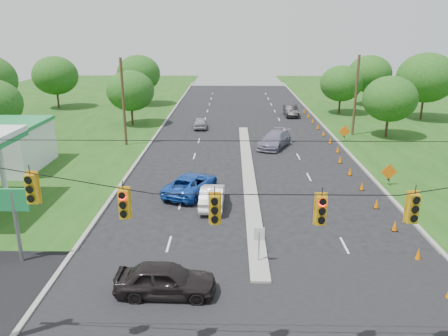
{
  "coord_description": "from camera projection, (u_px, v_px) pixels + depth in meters",
  "views": [
    {
      "loc": [
        -1.47,
        -14.29,
        11.78
      ],
      "look_at": [
        -1.94,
        13.62,
        2.8
      ],
      "focal_mm": 35.0,
      "sensor_mm": 36.0,
      "label": 1
    }
  ],
  "objects": [
    {
      "name": "cone_13",
      "position": [
        304.0,
        111.0,
        63.1
      ],
      "size": [
        0.32,
        0.32,
        0.7
      ],
      "primitive_type": "cone",
      "color": "#EC6B00",
      "rests_on": "ground"
    },
    {
      "name": "cone_11",
      "position": [
        313.0,
        121.0,
        56.44
      ],
      "size": [
        0.32,
        0.32,
        0.7
      ],
      "primitive_type": "cone",
      "color": "#EC6B00",
      "rests_on": "ground"
    },
    {
      "name": "tree_11",
      "position": [
        370.0,
        74.0,
        67.71
      ],
      "size": [
        6.72,
        6.72,
        7.84
      ],
      "color": "black",
      "rests_on": "ground"
    },
    {
      "name": "cone_9",
      "position": [
        324.0,
        133.0,
        49.77
      ],
      "size": [
        0.32,
        0.32,
        0.7
      ],
      "primitive_type": "cone",
      "color": "#EC6B00",
      "rests_on": "ground"
    },
    {
      "name": "white_sedan",
      "position": [
        212.0,
        196.0,
        30.06
      ],
      "size": [
        1.66,
        4.49,
        1.47
      ],
      "primitive_type": "imported",
      "rotation": [
        0.0,
        0.0,
        3.12
      ],
      "color": "white",
      "rests_on": "ground"
    },
    {
      "name": "silver_car_far",
      "position": [
        275.0,
        140.0,
        44.93
      ],
      "size": [
        4.38,
        6.0,
        1.61
      ],
      "primitive_type": "imported",
      "rotation": [
        0.0,
        0.0,
        -0.43
      ],
      "color": "slate",
      "rests_on": "ground"
    },
    {
      "name": "cone_7",
      "position": [
        338.0,
        149.0,
        43.11
      ],
      "size": [
        0.32,
        0.32,
        0.7
      ],
      "primitive_type": "cone",
      "color": "#EC6B00",
      "rests_on": "ground"
    },
    {
      "name": "cone_12",
      "position": [
        308.0,
        115.0,
        59.77
      ],
      "size": [
        0.32,
        0.32,
        0.7
      ],
      "primitive_type": "cone",
      "color": "#EC6B00",
      "rests_on": "ground"
    },
    {
      "name": "cone_4",
      "position": [
        362.0,
        186.0,
        33.13
      ],
      "size": [
        0.32,
        0.32,
        0.7
      ],
      "primitive_type": "cone",
      "color": "#EC6B00",
      "rests_on": "ground"
    },
    {
      "name": "tree_10",
      "position": [
        426.0,
        78.0,
        56.98
      ],
      "size": [
        7.56,
        7.56,
        8.82
      ],
      "color": "black",
      "rests_on": "ground"
    },
    {
      "name": "cone_1",
      "position": [
        418.0,
        254.0,
        23.13
      ],
      "size": [
        0.32,
        0.32,
        0.7
      ],
      "primitive_type": "cone",
      "color": "#EC6B00",
      "rests_on": "ground"
    },
    {
      "name": "work_sign_2",
      "position": [
        344.0,
        132.0,
        47.14
      ],
      "size": [
        1.27,
        0.58,
        1.37
      ],
      "color": "black",
      "rests_on": "ground"
    },
    {
      "name": "signal_span",
      "position": [
        273.0,
        240.0,
        14.71
      ],
      "size": [
        25.6,
        0.32,
        9.0
      ],
      "color": "#422D1C",
      "rests_on": "ground"
    },
    {
      "name": "silver_car_oncoming",
      "position": [
        200.0,
        123.0,
        53.53
      ],
      "size": [
        1.83,
        4.06,
        1.35
      ],
      "primitive_type": "imported",
      "rotation": [
        0.0,
        0.0,
        3.2
      ],
      "color": "#99999F",
      "rests_on": "ground"
    },
    {
      "name": "cone_8",
      "position": [
        330.0,
        141.0,
        46.44
      ],
      "size": [
        0.32,
        0.32,
        0.7
      ],
      "primitive_type": "cone",
      "color": "#EC6B00",
      "rests_on": "ground"
    },
    {
      "name": "tree_9",
      "position": [
        390.0,
        99.0,
        47.97
      ],
      "size": [
        5.88,
        5.88,
        6.86
      ],
      "color": "black",
      "rests_on": "ground"
    },
    {
      "name": "median_sign",
      "position": [
        259.0,
        238.0,
        22.45
      ],
      "size": [
        0.55,
        0.06,
        2.05
      ],
      "color": "gray",
      "rests_on": "ground"
    },
    {
      "name": "cone_10",
      "position": [
        318.0,
        126.0,
        53.11
      ],
      "size": [
        0.32,
        0.32,
        0.7
      ],
      "primitive_type": "cone",
      "color": "#EC6B00",
      "rests_on": "ground"
    },
    {
      "name": "curb_left",
      "position": [
        149.0,
        145.0,
        45.9
      ],
      "size": [
        0.25,
        110.0,
        0.16
      ],
      "primitive_type": "cube",
      "color": "gray",
      "rests_on": "ground"
    },
    {
      "name": "black_sedan",
      "position": [
        166.0,
        280.0,
        19.97
      ],
      "size": [
        4.67,
        1.96,
        1.58
      ],
      "primitive_type": "imported",
      "rotation": [
        0.0,
        0.0,
        1.55
      ],
      "color": "black",
      "rests_on": "ground"
    },
    {
      "name": "utility_pole_far_left",
      "position": [
        123.0,
        103.0,
        44.56
      ],
      "size": [
        0.28,
        0.28,
        9.0
      ],
      "primitive_type": "cylinder",
      "color": "#422D1C",
      "rests_on": "ground"
    },
    {
      "name": "cone_3",
      "position": [
        377.0,
        203.0,
        29.8
      ],
      "size": [
        0.32,
        0.32,
        0.7
      ],
      "primitive_type": "cone",
      "color": "#EC6B00",
      "rests_on": "ground"
    },
    {
      "name": "work_sign_1",
      "position": [
        389.0,
        173.0,
        33.82
      ],
      "size": [
        1.27,
        0.58,
        1.37
      ],
      "color": "black",
      "rests_on": "ground"
    },
    {
      "name": "tree_12",
      "position": [
        341.0,
        83.0,
        61.33
      ],
      "size": [
        5.88,
        5.88,
        6.86
      ],
      "color": "black",
      "rests_on": "ground"
    },
    {
      "name": "curb_right",
      "position": [
        342.0,
        146.0,
        45.58
      ],
      "size": [
        0.25,
        110.0,
        0.16
      ],
      "primitive_type": "cube",
      "color": "gray",
      "rests_on": "ground"
    },
    {
      "name": "median",
      "position": [
        248.0,
        173.0,
        37.18
      ],
      "size": [
        1.0,
        34.0,
        0.18
      ],
      "primitive_type": "cube",
      "color": "gray",
      "rests_on": "ground"
    },
    {
      "name": "tree_5",
      "position": [
        131.0,
        91.0,
        54.16
      ],
      "size": [
        5.88,
        5.88,
        6.86
      ],
      "color": "black",
      "rests_on": "ground"
    },
    {
      "name": "tree_4",
      "position": [
        55.0,
        76.0,
        65.61
      ],
      "size": [
        6.72,
        6.72,
        7.84
      ],
      "color": "black",
      "rests_on": "ground"
    },
    {
      "name": "utility_pole_far_right",
      "position": [
        356.0,
        96.0,
        48.93
      ],
      "size": [
        0.28,
        0.28,
        9.0
      ],
      "primitive_type": "cylinder",
      "color": "#422D1C",
      "rests_on": "ground"
    },
    {
      "name": "tree_6",
      "position": [
        139.0,
        74.0,
        68.27
      ],
      "size": [
        6.72,
        6.72,
        7.84
      ],
      "color": "black",
      "rests_on": "ground"
    },
    {
      "name": "dark_car_receding",
      "position": [
        291.0,
        110.0,
        60.97
      ],
      "size": [
        1.7,
        4.8,
        1.58
      ],
      "primitive_type": "imported",
      "rotation": [
        0.0,
        0.0,
        0.01
      ],
      "color": "black",
      "rests_on": "ground"
    },
    {
      "name": "cone_2",
      "position": [
        395.0,
        225.0,
        26.46
      ],
      "size": [
        0.32,
        0.32,
        0.7
      ],
      "primitive_type": "cone",
      "color": "#EC6B00",
      "rests_on": "ground"
    },
    {
      "name": "cone_6",
      "position": [
        340.0,
        159.0,
        39.79
      ],
      "size": [
        0.32,
        0.32,
        0.7
      ],
      "primitive_type": "cone",
      "color": "#EC6B00",
      "rests_on": "ground"
    },
    {
      "name": "blue_pickup",
      "position": [
        191.0,
        184.0,
        32.29
      ],
      "size": [
        4.29,
        6.03,
        1.53
      ],
      "primitive_type": "imported",
      "rotation": [
        0.0,
        0.0,
        2.78
      ],
      "color": "#1749B1",
      "rests_on": "ground"
    },
    {
      "name": "cone_5",
      "position": [
        350.0,
        171.0,
        36.46
      ],
      "size": [
        0.32,
        0.32,
        0.7
      ],
      "primitive_type": "cone",
      "color": "#EC6B00",
      "rests_on": "ground"
    }
  ]
}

